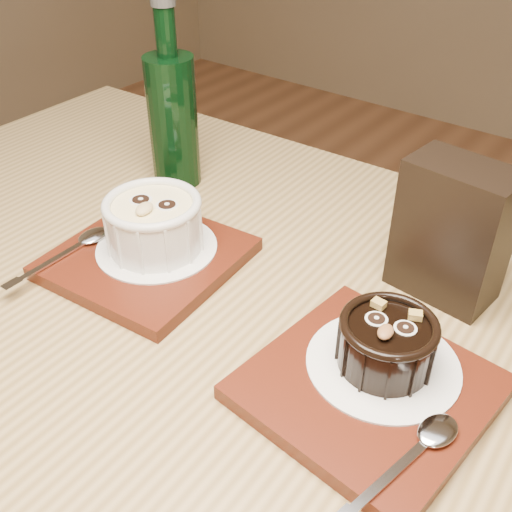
% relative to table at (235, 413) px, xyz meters
% --- Properties ---
extents(table, '(1.23, 0.84, 0.75)m').
position_rel_table_xyz_m(table, '(0.00, 0.00, 0.00)').
color(table, olive).
rests_on(table, ground).
extents(tray_left, '(0.20, 0.20, 0.01)m').
position_rel_table_xyz_m(tray_left, '(-0.15, 0.04, 0.10)').
color(tray_left, '#561C0E').
rests_on(tray_left, table).
extents(doily_left, '(0.13, 0.13, 0.00)m').
position_rel_table_xyz_m(doily_left, '(-0.15, 0.06, 0.11)').
color(doily_left, white).
rests_on(doily_left, tray_left).
extents(ramekin_white, '(0.10, 0.10, 0.06)m').
position_rel_table_xyz_m(ramekin_white, '(-0.15, 0.06, 0.14)').
color(ramekin_white, white).
rests_on(ramekin_white, doily_left).
extents(spoon_left, '(0.03, 0.13, 0.01)m').
position_rel_table_xyz_m(spoon_left, '(-0.22, -0.01, 0.11)').
color(spoon_left, silver).
rests_on(spoon_left, tray_left).
extents(tray_right, '(0.20, 0.20, 0.01)m').
position_rel_table_xyz_m(tray_right, '(0.12, 0.03, 0.10)').
color(tray_right, '#561C0E').
rests_on(tray_right, table).
extents(doily_right, '(0.13, 0.13, 0.00)m').
position_rel_table_xyz_m(doily_right, '(0.12, 0.05, 0.11)').
color(doily_right, white).
rests_on(doily_right, tray_right).
extents(ramekin_dark, '(0.08, 0.08, 0.05)m').
position_rel_table_xyz_m(ramekin_dark, '(0.12, 0.05, 0.13)').
color(ramekin_dark, black).
rests_on(ramekin_dark, doily_right).
extents(spoon_right, '(0.05, 0.14, 0.01)m').
position_rel_table_xyz_m(spoon_right, '(0.18, -0.02, 0.11)').
color(spoon_right, silver).
rests_on(spoon_right, tray_right).
extents(condiment_stand, '(0.11, 0.07, 0.14)m').
position_rel_table_xyz_m(condiment_stand, '(0.11, 0.20, 0.16)').
color(condiment_stand, black).
rests_on(condiment_stand, table).
extents(green_bottle, '(0.06, 0.06, 0.23)m').
position_rel_table_xyz_m(green_bottle, '(-0.26, 0.20, 0.18)').
color(green_bottle, black).
rests_on(green_bottle, table).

